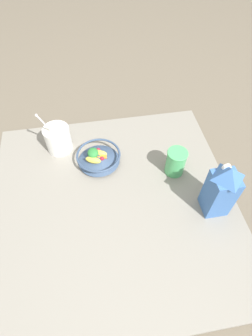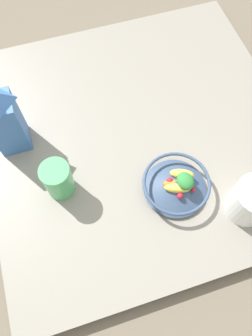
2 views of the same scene
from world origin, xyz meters
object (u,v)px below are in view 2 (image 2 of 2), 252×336
Objects in this scene: fruit_bowl at (176,185)px; yogurt_tub at (252,200)px; milk_carton at (3,119)px; drinking_cup at (58,179)px.

yogurt_tub is at bearing -34.04° from fruit_bowl.
milk_carton is at bearing 144.11° from fruit_bowl.
drinking_cup is at bearing 161.73° from fruit_bowl.
milk_carton reaches higher than fruit_bowl.
yogurt_tub is at bearing -35.37° from milk_carton.
yogurt_tub is at bearing -24.22° from drinking_cup.
drinking_cup is (-0.50, 0.23, -0.00)m from yogurt_tub.
drinking_cup is (0.10, -0.20, -0.06)m from milk_carton.
drinking_cup is at bearing 155.78° from yogurt_tub.
fruit_bowl is 0.84× the size of yogurt_tub.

